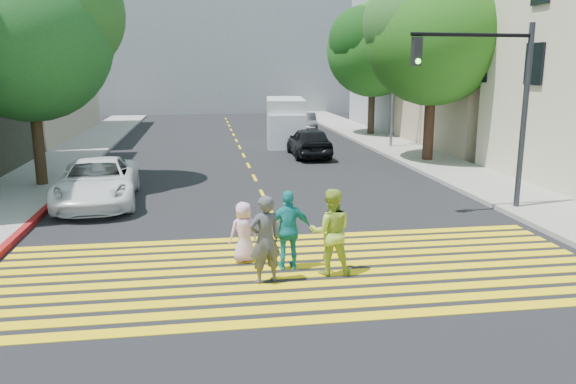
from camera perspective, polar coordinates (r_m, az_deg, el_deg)
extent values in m
plane|color=black|center=(11.33, 2.32, -10.23)|extent=(120.00, 120.00, 0.00)
cube|color=gray|center=(33.17, -19.91, 4.35)|extent=(3.00, 40.00, 0.15)
cube|color=gray|center=(27.69, 13.80, 3.25)|extent=(3.00, 60.00, 0.15)
cube|color=maroon|center=(17.50, -24.59, -2.85)|extent=(0.20, 8.00, 0.16)
cube|color=yellow|center=(10.25, 3.63, -12.76)|extent=(13.40, 0.35, 0.01)
cube|color=yellow|center=(10.74, 3.00, -11.53)|extent=(13.40, 0.35, 0.01)
cube|color=yellow|center=(11.23, 2.42, -10.40)|extent=(13.40, 0.35, 0.01)
cube|color=yellow|center=(11.73, 1.90, -9.37)|extent=(13.40, 0.35, 0.01)
cube|color=yellow|center=(12.24, 1.43, -8.42)|extent=(13.40, 0.35, 0.01)
cube|color=yellow|center=(12.74, 0.99, -7.54)|extent=(13.40, 0.35, 0.01)
cube|color=yellow|center=(13.25, 0.59, -6.73)|extent=(13.40, 0.35, 0.01)
cube|color=yellow|center=(13.77, 0.22, -5.99)|extent=(13.40, 0.35, 0.01)
cube|color=yellow|center=(14.28, -0.12, -5.29)|extent=(13.40, 0.35, 0.01)
cube|color=yellow|center=(14.80, -0.44, -4.65)|extent=(13.40, 0.35, 0.01)
cube|color=yellow|center=(16.95, -1.53, -2.42)|extent=(0.12, 1.40, 0.01)
cube|color=yellow|center=(19.84, -2.61, -0.20)|extent=(0.12, 1.40, 0.01)
cube|color=yellow|center=(22.76, -3.42, 1.45)|extent=(0.12, 1.40, 0.01)
cube|color=yellow|center=(25.70, -4.04, 2.72)|extent=(0.12, 1.40, 0.01)
cube|color=yellow|center=(28.65, -4.53, 3.74)|extent=(0.12, 1.40, 0.01)
cube|color=yellow|center=(31.61, -4.94, 4.56)|extent=(0.12, 1.40, 0.01)
cube|color=yellow|center=(34.58, -5.27, 5.24)|extent=(0.12, 1.40, 0.01)
cube|color=yellow|center=(37.56, -5.55, 5.81)|extent=(0.12, 1.40, 0.01)
cube|color=yellow|center=(40.53, -5.79, 6.30)|extent=(0.12, 1.40, 0.01)
cube|color=yellow|center=(43.51, -6.00, 6.73)|extent=(0.12, 1.40, 0.01)
cube|color=yellow|center=(46.50, -6.19, 7.09)|extent=(0.12, 1.40, 0.01)
cube|color=yellow|center=(49.48, -6.35, 7.42)|extent=(0.12, 1.40, 0.01)
cube|color=tan|center=(33.84, 22.10, 12.72)|extent=(10.00, 10.00, 10.00)
cube|color=gray|center=(43.70, 14.64, 12.98)|extent=(10.00, 10.00, 10.00)
cube|color=gray|center=(58.30, -6.89, 14.07)|extent=(30.00, 8.00, 12.00)
cylinder|color=#362717|center=(22.55, -23.98, 4.17)|extent=(0.42, 0.42, 3.03)
sphere|color=#144215|center=(22.39, -24.88, 13.96)|extent=(6.05, 6.05, 5.84)
sphere|color=#22591D|center=(22.47, -21.92, 16.44)|extent=(4.53, 4.53, 4.38)
cylinder|color=#432A19|center=(27.02, 14.11, 6.33)|extent=(0.57, 0.57, 3.25)
sphere|color=#165019|center=(26.92, 14.59, 14.99)|extent=(7.22, 7.22, 6.12)
sphere|color=#1D3E10|center=(27.56, 17.16, 16.69)|extent=(5.41, 5.41, 4.59)
sphere|color=#26511B|center=(26.55, 12.40, 16.46)|extent=(5.05, 5.05, 4.29)
cylinder|color=black|center=(37.08, 8.45, 8.04)|extent=(0.55, 0.55, 3.09)
sphere|color=#18550C|center=(36.98, 8.65, 14.06)|extent=(7.46, 7.46, 5.88)
sphere|color=#234A13|center=(37.95, 9.91, 15.31)|extent=(5.59, 5.59, 4.41)
sphere|color=black|center=(36.25, 7.50, 15.06)|extent=(5.22, 5.22, 4.11)
imported|color=#444448|center=(11.55, -2.35, -4.84)|extent=(0.78, 0.63, 1.87)
imported|color=#A2BD37|center=(12.07, 4.36, -4.05)|extent=(0.98, 0.80, 1.88)
imported|color=#E8ADD1|center=(12.89, -4.51, -4.07)|extent=(0.79, 0.64, 1.41)
imported|color=teal|center=(12.35, 0.07, -3.89)|extent=(1.06, 0.49, 1.78)
imported|color=white|center=(19.31, -18.80, 1.00)|extent=(2.79, 5.45, 1.47)
imported|color=black|center=(28.03, 2.15, 5.11)|extent=(1.78, 4.41, 1.50)
imported|color=#969AB2|center=(40.57, -0.78, 7.25)|extent=(2.14, 4.45, 1.25)
imported|color=black|center=(38.97, 1.80, 7.06)|extent=(1.81, 4.07, 1.30)
cube|color=#BDBDBD|center=(32.98, -0.29, 7.22)|extent=(2.65, 5.43, 2.62)
cube|color=silver|center=(30.73, -0.13, 6.14)|extent=(2.11, 1.46, 1.89)
cylinder|color=black|center=(31.19, -1.70, 5.16)|extent=(0.34, 0.76, 0.73)
cylinder|color=black|center=(31.26, 1.38, 5.18)|extent=(0.34, 0.76, 0.73)
cylinder|color=#272323|center=(34.94, -1.79, 5.96)|extent=(0.34, 0.76, 0.73)
cylinder|color=black|center=(35.00, 0.97, 5.97)|extent=(0.34, 0.76, 0.73)
cylinder|color=#282A31|center=(18.47, 22.84, 6.76)|extent=(0.18, 0.18, 5.66)
cylinder|color=black|center=(17.42, 18.26, 14.92)|extent=(3.78, 0.35, 0.11)
cube|color=black|center=(16.62, 12.93, 13.73)|extent=(0.26, 0.26, 0.79)
sphere|color=green|center=(16.49, 13.08, 12.82)|extent=(0.16, 0.16, 0.15)
cylinder|color=slate|center=(31.09, 10.68, 11.77)|extent=(0.16, 0.16, 8.13)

